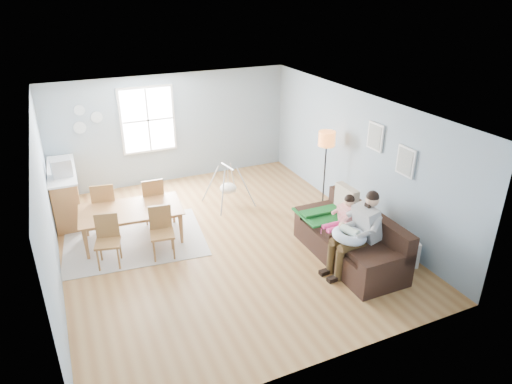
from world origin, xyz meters
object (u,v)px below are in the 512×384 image
chair_se (161,228)px  monitor (61,167)px  floor_lamp (326,145)px  chair_sw (108,237)px  toddler (343,215)px  chair_ne (153,197)px  counter (65,192)px  chair_nw (104,203)px  storage_cube (404,252)px  father (358,230)px  baby_swing (228,188)px  sofa (352,242)px  dining_table (133,225)px

chair_se → monitor: (-1.51, 2.08, 0.70)m
floor_lamp → monitor: bearing=163.2°
chair_sw → toddler: bearing=-20.0°
toddler → monitor: size_ratio=2.34×
chair_ne → counter: bearing=145.6°
toddler → chair_nw: toddler is taller
storage_cube → chair_sw: chair_sw is taller
monitor → father: bearing=-41.6°
baby_swing → chair_se: bearing=-142.2°
storage_cube → chair_nw: size_ratio=0.52×
storage_cube → sofa: bearing=144.0°
baby_swing → floor_lamp: bearing=-27.2°
floor_lamp → toddler: bearing=-112.3°
toddler → chair_nw: 4.76m
chair_nw → counter: (-0.69, 1.03, -0.06)m
sofa → toddler: toddler is taller
chair_se → floor_lamp: bearing=7.1°
toddler → counter: 5.94m
sofa → storage_cube: sofa is taller
father → floor_lamp: size_ratio=0.84×
father → chair_nw: father is taller
father → counter: 6.26m
floor_lamp → counter: bearing=159.7°
chair_ne → storage_cube: bearing=-42.5°
sofa → dining_table: (-3.54, 2.29, 0.01)m
father → chair_se: size_ratio=1.55×
monitor → storage_cube: bearing=-37.9°
toddler → baby_swing: 3.07m
dining_table → counter: (-1.10, 1.73, 0.20)m
monitor → baby_swing: 3.54m
floor_lamp → counter: size_ratio=0.92×
monitor → chair_se: bearing=-54.1°
father → toddler: bearing=83.4°
chair_sw → counter: (-0.56, 2.34, -0.00)m
chair_sw → chair_ne: chair_ne is taller
father → chair_nw: 5.06m
counter → baby_swing: counter is taller
storage_cube → baby_swing: 4.11m
floor_lamp → sofa: bearing=-108.0°
chair_ne → counter: 2.00m
counter → sofa: bearing=-40.9°
chair_se → sofa: bearing=-26.7°
dining_table → chair_ne: size_ratio=1.91×
counter → father: bearing=-44.1°
sofa → baby_swing: 3.29m
dining_table → chair_se: bearing=-54.7°
chair_se → chair_sw: bearing=174.0°
chair_nw → counter: 1.24m
storage_cube → chair_se: 4.43m
chair_ne → chair_sw: bearing=-132.1°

